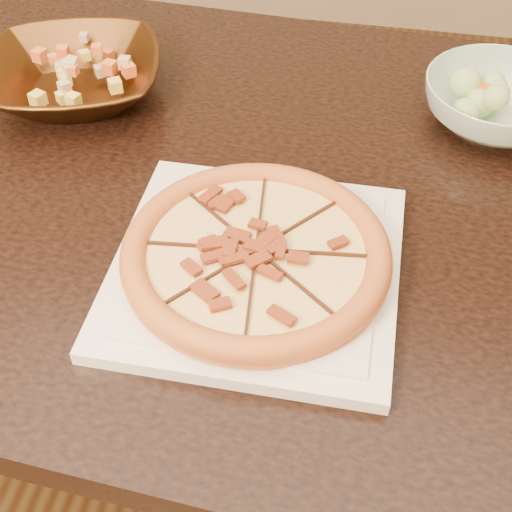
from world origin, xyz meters
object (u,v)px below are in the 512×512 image
object	(u,v)px
pizza	(256,254)
dining_table	(222,226)
bronze_bowl	(74,77)
salad_bowl	(498,103)
plate	(256,268)

from	to	relation	value
pizza	dining_table	bearing A→B (deg)	115.84
bronze_bowl	salad_bowl	distance (m)	0.63
dining_table	salad_bowl	size ratio (longest dim) A/B	6.78
dining_table	bronze_bowl	world-z (taller)	bronze_bowl
dining_table	salad_bowl	bearing A→B (deg)	27.45
dining_table	plate	bearing A→B (deg)	-64.16
dining_table	pizza	xyz separation A→B (m)	(0.08, -0.17, 0.13)
dining_table	salad_bowl	xyz separation A→B (m)	(0.37, 0.19, 0.13)
plate	salad_bowl	bearing A→B (deg)	52.02
dining_table	bronze_bowl	xyz separation A→B (m)	(-0.26, 0.15, 0.13)
pizza	salad_bowl	xyz separation A→B (m)	(0.29, 0.37, 0.00)
bronze_bowl	plate	bearing A→B (deg)	-43.02
bronze_bowl	dining_table	bearing A→B (deg)	-29.39
plate	pizza	distance (m)	0.02
bronze_bowl	salad_bowl	world-z (taller)	salad_bowl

